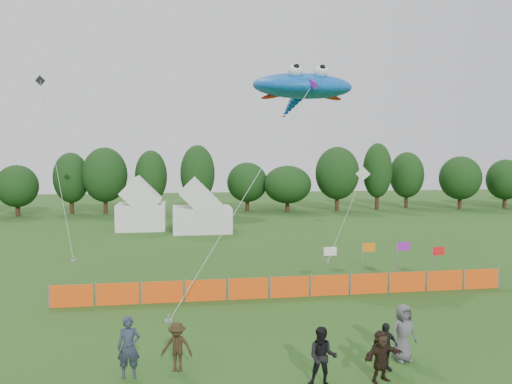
{
  "coord_description": "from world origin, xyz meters",
  "views": [
    {
      "loc": [
        -3.34,
        -15.14,
        6.69
      ],
      "look_at": [
        0.0,
        6.0,
        5.2
      ],
      "focal_mm": 35.0,
      "sensor_mm": 36.0,
      "label": 1
    }
  ],
  "objects": [
    {
      "name": "spectator_f",
      "position": [
        2.6,
        -1.43,
        0.77
      ],
      "size": [
        1.51,
        0.91,
        1.55
      ],
      "primitive_type": "imported",
      "rotation": [
        0.0,
        0.0,
        0.34
      ],
      "color": "black",
      "rests_on": "ground"
    },
    {
      "name": "tent_right",
      "position": [
        -1.21,
        29.6,
        1.86
      ],
      "size": [
        5.23,
        4.19,
        3.69
      ],
      "color": "silver",
      "rests_on": "ground"
    },
    {
      "name": "stingray_kite",
      "position": [
        4.68,
        16.79,
        11.23
      ],
      "size": [
        11.95,
        20.13,
        12.42
      ],
      "color": "blue",
      "rests_on": "ground"
    },
    {
      "name": "barrier_fence",
      "position": [
        1.91,
        7.79,
        0.5
      ],
      "size": [
        21.9,
        0.06,
        1.0
      ],
      "color": "#F84D0D",
      "rests_on": "ground"
    },
    {
      "name": "small_kite_dark",
      "position": [
        -12.49,
        23.92,
        7.49
      ],
      "size": [
        4.88,
        10.51,
        13.37
      ],
      "color": "black",
      "rests_on": "ground"
    },
    {
      "name": "spectator_c",
      "position": [
        -3.41,
        0.28,
        0.77
      ],
      "size": [
        1.13,
        0.85,
        1.55
      ],
      "primitive_type": "imported",
      "rotation": [
        0.0,
        0.0,
        -0.31
      ],
      "color": "#2F2112",
      "rests_on": "ground"
    },
    {
      "name": "flag_row",
      "position": [
        7.12,
        9.17,
        1.46
      ],
      "size": [
        6.73,
        0.3,
        2.29
      ],
      "color": "gray",
      "rests_on": "ground"
    },
    {
      "name": "ground",
      "position": [
        0.0,
        0.0,
        0.0
      ],
      "size": [
        160.0,
        160.0,
        0.0
      ],
      "primitive_type": "plane",
      "color": "#234C16",
      "rests_on": "ground"
    },
    {
      "name": "spectator_a",
      "position": [
        -4.85,
        0.02,
        0.94
      ],
      "size": [
        0.71,
        0.49,
        1.89
      ],
      "primitive_type": "imported",
      "rotation": [
        0.0,
        0.0,
        -0.06
      ],
      "color": "#272F41",
      "rests_on": "ground"
    },
    {
      "name": "spectator_d",
      "position": [
        3.04,
        -0.7,
        0.76
      ],
      "size": [
        0.94,
        0.51,
        1.52
      ],
      "primitive_type": "imported",
      "rotation": [
        0.0,
        0.0,
        0.16
      ],
      "color": "black",
      "rests_on": "ground"
    },
    {
      "name": "small_kite_white",
      "position": [
        10.62,
        22.74,
        3.75
      ],
      "size": [
        7.25,
        11.19,
        5.88
      ],
      "color": "white",
      "rests_on": "ground"
    },
    {
      "name": "treeline",
      "position": [
        1.61,
        44.93,
        4.18
      ],
      "size": [
        104.57,
        8.78,
        8.36
      ],
      "color": "#382314",
      "rests_on": "ground"
    },
    {
      "name": "spectator_e",
      "position": [
        3.94,
        -0.08,
        0.94
      ],
      "size": [
        1.02,
        0.77,
        1.89
      ],
      "primitive_type": "imported",
      "rotation": [
        0.0,
        0.0,
        0.2
      ],
      "color": "#515056",
      "rests_on": "ground"
    },
    {
      "name": "tent_left",
      "position": [
        -6.68,
        32.15,
        1.98
      ],
      "size": [
        4.45,
        4.45,
        3.93
      ],
      "color": "silver",
      "rests_on": "ground"
    },
    {
      "name": "spectator_b",
      "position": [
        0.79,
        -1.47,
        0.88
      ],
      "size": [
        1.02,
        0.9,
        1.76
      ],
      "primitive_type": "imported",
      "rotation": [
        0.0,
        0.0,
        -0.31
      ],
      "color": "black",
      "rests_on": "ground"
    }
  ]
}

